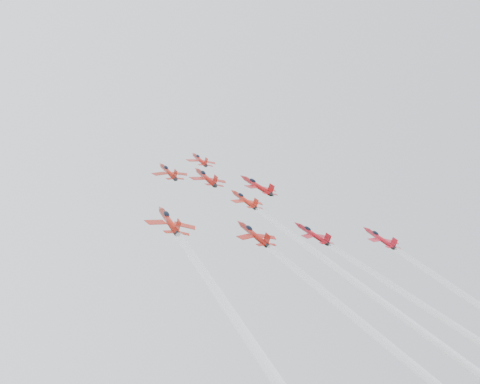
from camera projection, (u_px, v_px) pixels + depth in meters
jet_lead at (200, 160)px, 168.55m from camera, size 8.83×11.33×7.09m
jet_row2_left at (168, 172)px, 146.97m from camera, size 9.13×11.71×7.33m
jet_row2_center at (206, 177)px, 152.36m from camera, size 10.18×13.06×8.17m
jet_row2_right at (257, 185)px, 159.86m from camera, size 10.50×13.48×8.43m
jet_center at (363, 291)px, 109.29m from camera, size 8.93×84.58×49.37m
jet_rear_farleft at (327, 383)px, 75.22m from camera, size 10.22×96.81×56.51m
jet_rear_left at (412, 366)px, 86.39m from camera, size 9.19×87.04×50.80m
jet_rear_right at (461, 342)px, 100.22m from camera, size 8.69×82.32×48.05m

